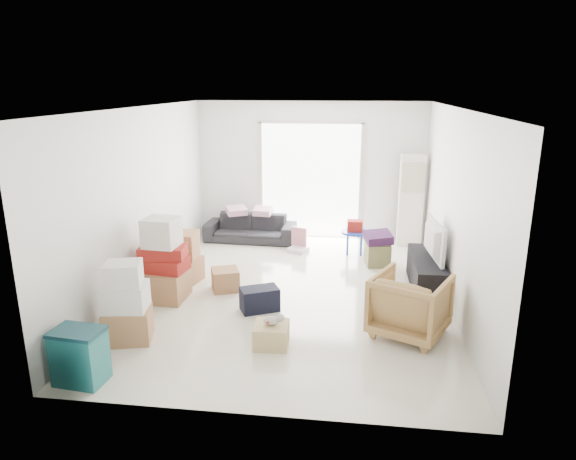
# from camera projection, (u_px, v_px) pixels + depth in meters

# --- Properties ---
(room_shell) EXTENTS (4.98, 6.48, 3.18)m
(room_shell) POSITION_uv_depth(u_px,v_px,m) (293.00, 204.00, 7.34)
(room_shell) COLOR white
(room_shell) RESTS_ON ground
(sliding_door) EXTENTS (2.10, 0.04, 2.33)m
(sliding_door) POSITION_uv_depth(u_px,v_px,m) (310.00, 176.00, 10.21)
(sliding_door) COLOR white
(sliding_door) RESTS_ON room_shell
(ac_tower) EXTENTS (0.45, 0.30, 1.75)m
(ac_tower) POSITION_uv_depth(u_px,v_px,m) (411.00, 201.00, 9.75)
(ac_tower) COLOR white
(ac_tower) RESTS_ON room_shell
(tv_console) EXTENTS (0.44, 1.47, 0.49)m
(tv_console) POSITION_uv_depth(u_px,v_px,m) (426.00, 273.00, 7.79)
(tv_console) COLOR black
(tv_console) RESTS_ON room_shell
(television) EXTENTS (0.66, 1.04, 0.13)m
(television) POSITION_uv_depth(u_px,v_px,m) (428.00, 254.00, 7.70)
(television) COLOR black
(television) RESTS_ON tv_console
(sofa) EXTENTS (1.79, 0.59, 0.69)m
(sofa) POSITION_uv_depth(u_px,v_px,m) (250.00, 224.00, 10.14)
(sofa) COLOR #252529
(sofa) RESTS_ON room_shell
(pillow_left) EXTENTS (0.45, 0.42, 0.11)m
(pillow_left) POSITION_uv_depth(u_px,v_px,m) (236.00, 203.00, 10.08)
(pillow_left) COLOR #D69CB4
(pillow_left) RESTS_ON sofa
(pillow_right) EXTENTS (0.35, 0.30, 0.11)m
(pillow_right) POSITION_uv_depth(u_px,v_px,m) (263.00, 204.00, 10.04)
(pillow_right) COLOR #D69CB4
(pillow_right) RESTS_ON sofa
(armchair) EXTENTS (1.10, 1.07, 0.86)m
(armchair) POSITION_uv_depth(u_px,v_px,m) (410.00, 302.00, 6.29)
(armchair) COLOR #A87D4B
(armchair) RESTS_ON room_shell
(storage_bins) EXTENTS (0.55, 0.41, 0.60)m
(storage_bins) POSITION_uv_depth(u_px,v_px,m) (80.00, 356.00, 5.31)
(storage_bins) COLOR #1B696B
(storage_bins) RESTS_ON room_shell
(box_stack_a) EXTENTS (0.64, 0.57, 1.00)m
(box_stack_a) POSITION_uv_depth(u_px,v_px,m) (126.00, 306.00, 6.15)
(box_stack_a) COLOR #A27249
(box_stack_a) RESTS_ON room_shell
(box_stack_b) EXTENTS (0.70, 0.61, 1.21)m
(box_stack_b) POSITION_uv_depth(u_px,v_px,m) (164.00, 264.00, 7.33)
(box_stack_b) COLOR #A27249
(box_stack_b) RESTS_ON room_shell
(box_stack_c) EXTENTS (0.61, 0.54, 0.80)m
(box_stack_c) POSITION_uv_depth(u_px,v_px,m) (183.00, 257.00, 8.06)
(box_stack_c) COLOR #A27249
(box_stack_c) RESTS_ON room_shell
(loose_box) EXTENTS (0.50, 0.50, 0.32)m
(loose_box) POSITION_uv_depth(u_px,v_px,m) (225.00, 279.00, 7.76)
(loose_box) COLOR #A27249
(loose_box) RESTS_ON room_shell
(duffel_bag) EXTENTS (0.59, 0.50, 0.33)m
(duffel_bag) POSITION_uv_depth(u_px,v_px,m) (260.00, 299.00, 7.05)
(duffel_bag) COLOR black
(duffel_bag) RESTS_ON room_shell
(ottoman) EXTENTS (0.45, 0.45, 0.39)m
(ottoman) POSITION_uv_depth(u_px,v_px,m) (377.00, 254.00, 8.80)
(ottoman) COLOR olive
(ottoman) RESTS_ON room_shell
(blanket) EXTENTS (0.51, 0.51, 0.14)m
(blanket) POSITION_uv_depth(u_px,v_px,m) (378.00, 239.00, 8.73)
(blanket) COLOR #3A1B44
(blanket) RESTS_ON ottoman
(kids_table) EXTENTS (0.50, 0.50, 0.63)m
(kids_table) POSITION_uv_depth(u_px,v_px,m) (355.00, 230.00, 9.35)
(kids_table) COLOR #1B3CAD
(kids_table) RESTS_ON room_shell
(toy_walker) EXTENTS (0.42, 0.41, 0.44)m
(toy_walker) POSITION_uv_depth(u_px,v_px,m) (298.00, 245.00, 9.56)
(toy_walker) COLOR silver
(toy_walker) RESTS_ON room_shell
(wood_crate) EXTENTS (0.42, 0.42, 0.27)m
(wood_crate) POSITION_uv_depth(u_px,v_px,m) (271.00, 335.00, 6.10)
(wood_crate) COLOR tan
(wood_crate) RESTS_ON room_shell
(plush_bunny) EXTENTS (0.25, 0.15, 0.13)m
(plush_bunny) POSITION_uv_depth(u_px,v_px,m) (274.00, 320.00, 6.06)
(plush_bunny) COLOR #B2ADA8
(plush_bunny) RESTS_ON wood_crate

